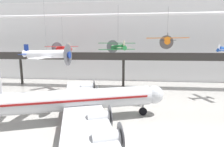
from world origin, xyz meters
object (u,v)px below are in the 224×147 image
object	(u,v)px
suspended_plane_white_twin	(47,54)
suspended_plane_orange_highwing	(167,40)
suspended_plane_green_biplane	(118,47)
suspended_plane_red_highwing	(63,49)
airliner_silver_main	(76,100)

from	to	relation	value
suspended_plane_white_twin	suspended_plane_orange_highwing	size ratio (longest dim) A/B	1.28
suspended_plane_white_twin	suspended_plane_green_biplane	xyz separation A→B (m)	(11.09, 5.53, 1.11)
suspended_plane_red_highwing	suspended_plane_green_biplane	xyz separation A→B (m)	(15.12, -11.69, 0.55)
suspended_plane_green_biplane	suspended_plane_red_highwing	bearing A→B (deg)	24.21
airliner_silver_main	suspended_plane_white_twin	bearing A→B (deg)	135.97
airliner_silver_main	suspended_plane_green_biplane	size ratio (longest dim) A/B	3.74
suspended_plane_red_highwing	airliner_silver_main	bearing A→B (deg)	155.89
airliner_silver_main	suspended_plane_orange_highwing	distance (m)	20.51
suspended_plane_red_highwing	suspended_plane_green_biplane	distance (m)	19.12
suspended_plane_green_biplane	suspended_plane_orange_highwing	distance (m)	9.78
suspended_plane_white_twin	airliner_silver_main	bearing A→B (deg)	-23.68
suspended_plane_red_highwing	suspended_plane_orange_highwing	xyz separation A→B (m)	(24.43, -9.00, 1.82)
suspended_plane_red_highwing	suspended_plane_orange_highwing	bearing A→B (deg)	-160.01
suspended_plane_white_twin	suspended_plane_orange_highwing	bearing A→B (deg)	23.69
airliner_silver_main	suspended_plane_red_highwing	world-z (taller)	suspended_plane_red_highwing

